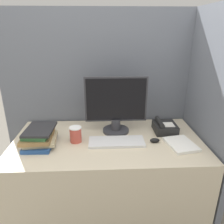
{
  "coord_description": "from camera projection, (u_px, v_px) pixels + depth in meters",
  "views": [
    {
      "loc": [
        -0.04,
        -1.11,
        1.54
      ],
      "look_at": [
        0.04,
        0.42,
        0.95
      ],
      "focal_mm": 35.0,
      "sensor_mm": 36.0,
      "label": 1
    }
  ],
  "objects": [
    {
      "name": "desk",
      "position": [
        108.0,
        179.0,
        1.82
      ],
      "size": [
        1.45,
        0.77,
        0.73
      ],
      "color": "beige",
      "rests_on": "ground_plane"
    },
    {
      "name": "cubicle_panel_rear",
      "position": [
        106.0,
        107.0,
        2.04
      ],
      "size": [
        1.85,
        0.04,
        1.7
      ],
      "color": "slate",
      "rests_on": "ground_plane"
    },
    {
      "name": "mouse",
      "position": [
        155.0,
        140.0,
        1.64
      ],
      "size": [
        0.07,
        0.04,
        0.03
      ],
      "color": "black",
      "rests_on": "desk"
    },
    {
      "name": "monitor",
      "position": [
        116.0,
        107.0,
        1.75
      ],
      "size": [
        0.5,
        0.22,
        0.46
      ],
      "color": "#333338",
      "rests_on": "desk"
    },
    {
      "name": "book_stack",
      "position": [
        39.0,
        137.0,
        1.59
      ],
      "size": [
        0.25,
        0.29,
        0.13
      ],
      "color": "#264C8C",
      "rests_on": "desk"
    },
    {
      "name": "keyboard",
      "position": [
        117.0,
        142.0,
        1.63
      ],
      "size": [
        0.41,
        0.17,
        0.02
      ],
      "color": "silver",
      "rests_on": "desk"
    },
    {
      "name": "paper_pile",
      "position": [
        181.0,
        144.0,
        1.6
      ],
      "size": [
        0.22,
        0.27,
        0.02
      ],
      "color": "white",
      "rests_on": "desk"
    },
    {
      "name": "coffee_cup",
      "position": [
        76.0,
        134.0,
        1.64
      ],
      "size": [
        0.09,
        0.09,
        0.12
      ],
      "color": "#BF4C3F",
      "rests_on": "desk"
    },
    {
      "name": "cubicle_panel_right",
      "position": [
        204.0,
        122.0,
        1.71
      ],
      "size": [
        0.04,
        0.83,
        1.7
      ],
      "color": "slate",
      "rests_on": "ground_plane"
    },
    {
      "name": "desk_telephone",
      "position": [
        164.0,
        127.0,
        1.8
      ],
      "size": [
        0.18,
        0.2,
        0.11
      ],
      "color": "black",
      "rests_on": "desk"
    }
  ]
}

